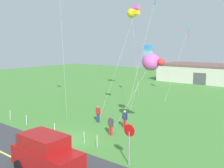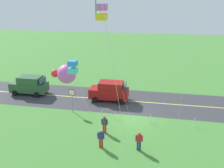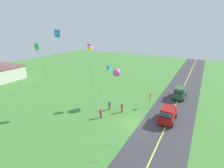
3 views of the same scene
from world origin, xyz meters
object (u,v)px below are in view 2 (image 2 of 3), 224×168
Objects in this scene: car_parked_east_near at (29,85)px; kite_blue_mid at (73,67)px; car_suv_foreground at (110,91)px; person_child_watcher at (139,140)px; person_adult_near at (104,124)px; stop_sign at (72,96)px; person_adult_companion at (101,138)px; kite_red_low at (66,74)px; kite_yellow_high at (102,13)px.

car_parked_east_near is 0.61× the size of kite_blue_mid.
person_child_watcher is (-4.12, 9.18, -0.29)m from car_suv_foreground.
car_parked_east_near is 13.17m from person_adult_near.
car_parked_east_near is at bearing 178.71° from person_adult_near.
person_adult_companion is (-4.32, 5.62, -0.94)m from stop_sign.
kite_red_low is 6.39m from kite_yellow_high.
car_parked_east_near is at bearing -45.90° from kite_yellow_high.
kite_yellow_high is at bearing 99.39° from car_suv_foreground.
person_child_watcher is (-3.17, 2.06, 0.00)m from person_adult_near.
stop_sign reaches higher than car_suv_foreground.
kite_red_low is at bearing -104.27° from person_adult_near.
person_child_watcher is (-7.29, 5.44, -0.94)m from stop_sign.
kite_red_low reaches higher than person_adult_companion.
car_suv_foreground reaches higher than person_adult_near.
stop_sign is 0.23× the size of kite_yellow_high.
kite_red_low is (1.41, 9.35, 4.80)m from car_suv_foreground.
kite_blue_mid reaches higher than kite_red_low.
person_adult_companion is (-1.15, 9.36, -0.29)m from car_suv_foreground.
kite_red_low is at bearing 81.43° from car_suv_foreground.
person_adult_near is 2.25m from person_adult_companion.
stop_sign is at bearing -58.65° from kite_yellow_high.
stop_sign is 9.14m from person_child_watcher.
person_adult_near is 6.95m from kite_blue_mid.
car_suv_foreground is 15.55m from kite_yellow_high.
kite_blue_mid is (1.60, 1.05, 5.96)m from person_adult_companion.
car_parked_east_near is 13.70m from kite_red_low.
person_child_watcher is (-2.97, -0.18, 0.00)m from person_adult_companion.
person_child_watcher is at bearing 114.19° from car_suv_foreground.
kite_red_low reaches higher than car_parked_east_near.
person_child_watcher is 10.32m from kite_yellow_high.
car_parked_east_near is 7.92m from stop_sign.
car_parked_east_near is at bearing 11.55° from person_child_watcher.
kite_blue_mid is (0.44, 10.40, 5.67)m from car_suv_foreground.
kite_blue_mid reaches higher than car_parked_east_near.
car_suv_foreground is 10.02m from car_parked_east_near.
car_suv_foreground is at bearing -98.57° from kite_red_low.
person_adult_near is 1.00× the size of person_child_watcher.
kite_yellow_high is (2.10, 3.09, 9.63)m from person_child_watcher.
kite_red_low is at bearing 46.79° from person_child_watcher.
kite_red_low is at bearing -47.43° from kite_blue_mid.
person_adult_companion is 6.26m from kite_blue_mid.
kite_yellow_high is (-1.08, 5.15, 9.63)m from person_adult_near.
car_suv_foreground is 2.75× the size of person_adult_near.
kite_yellow_high reaches higher than person_child_watcher.
person_child_watcher is 7.52m from kite_red_low.
kite_yellow_high reaches higher than kite_red_low.
car_suv_foreground is at bearing -20.79° from person_child_watcher.
kite_yellow_high is at bearing 143.00° from kite_blue_mid.
person_adult_companion is at bearing -52.56° from person_adult_near.
car_parked_east_near is 19.67m from kite_yellow_high.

